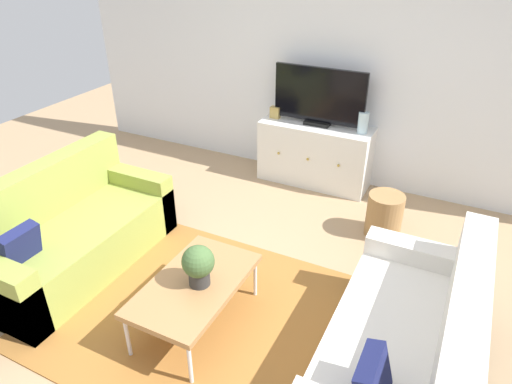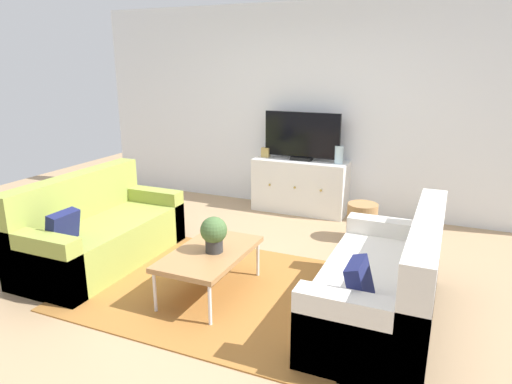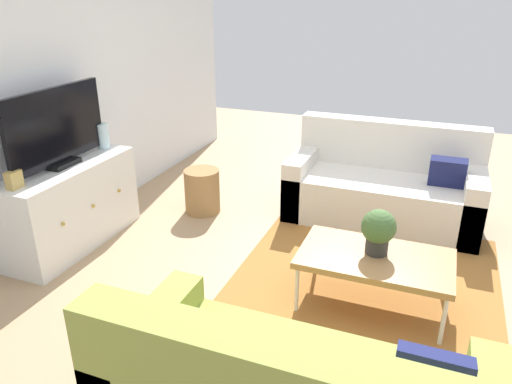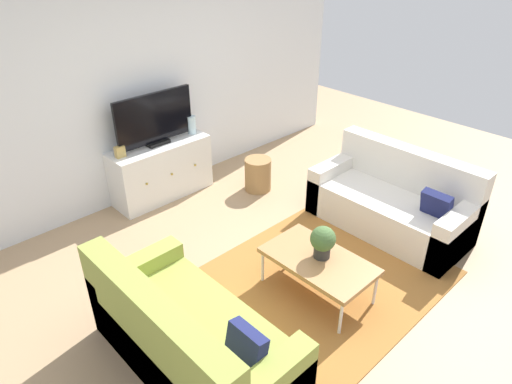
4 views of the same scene
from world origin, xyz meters
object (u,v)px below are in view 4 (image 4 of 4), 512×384
tv_console (161,170)px  mantel_clock (120,152)px  flat_screen_tv (155,119)px  coffee_table (319,261)px  couch_left_side (185,342)px  potted_plant (323,241)px  wicker_basket (258,174)px  couch_right_side (394,203)px  glass_vase (192,125)px

tv_console → mantel_clock: mantel_clock is taller
flat_screen_tv → coffee_table: bearing=-89.7°
couch_left_side → potted_plant: bearing=-5.2°
tv_console → flat_screen_tv: 0.67m
couch_left_side → flat_screen_tv: size_ratio=1.70×
coffee_table → flat_screen_tv: size_ratio=0.99×
couch_left_side → potted_plant: (1.43, -0.13, 0.28)m
potted_plant → tv_console: (-0.06, 2.50, -0.22)m
tv_console → wicker_basket: 1.22m
potted_plant → tv_console: 2.51m
tv_console → potted_plant: bearing=-88.7°
couch_right_side → tv_console: size_ratio=1.38×
flat_screen_tv → wicker_basket: flat_screen_tv is taller
coffee_table → tv_console: bearing=90.3°
couch_right_side → flat_screen_tv: bearing=122.1°
coffee_table → mantel_clock: size_ratio=7.71×
tv_console → couch_left_side: bearing=-120.0°
glass_vase → mantel_clock: (-1.01, 0.00, -0.05)m
couch_left_side → potted_plant: 1.46m
couch_right_side → wicker_basket: (-0.53, 1.65, -0.08)m
wicker_basket → couch_left_side: bearing=-144.8°
coffee_table → tv_console: (-0.01, 2.51, -0.01)m
flat_screen_tv → glass_vase: size_ratio=4.49×
couch_right_side → flat_screen_tv: flat_screen_tv is taller
potted_plant → flat_screen_tv: (-0.06, 2.52, 0.45)m
couch_left_side → couch_right_side: bearing=0.0°
coffee_table → potted_plant: (0.04, 0.00, 0.20)m
couch_left_side → tv_console: (1.37, 2.37, 0.06)m
glass_vase → wicker_basket: size_ratio=0.53×
mantel_clock → coffee_table: bearing=-78.3°
mantel_clock → flat_screen_tv: bearing=2.3°
coffee_table → couch_right_side: bearing=5.1°
wicker_basket → potted_plant: bearing=-117.2°
mantel_clock → wicker_basket: size_ratio=0.30×
mantel_clock → wicker_basket: 1.74m
potted_plant → flat_screen_tv: flat_screen_tv is taller
tv_console → flat_screen_tv: size_ratio=1.23×
couch_right_side → glass_vase: size_ratio=7.61×
tv_console → glass_vase: size_ratio=5.54×
couch_left_side → coffee_table: couch_left_side is taller
glass_vase → coffee_table: bearing=-101.1°
flat_screen_tv → tv_console: bearing=-90.0°
couch_left_side → couch_right_side: size_ratio=1.00×
couch_left_side → mantel_clock: couch_left_side is taller
glass_vase → mantel_clock: bearing=180.0°
coffee_table → wicker_basket: (0.96, 1.79, -0.15)m
potted_plant → flat_screen_tv: size_ratio=0.31×
couch_left_side → tv_console: size_ratio=1.38×
couch_right_side → glass_vase: (-1.00, 2.37, 0.53)m
coffee_table → tv_console: 2.51m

